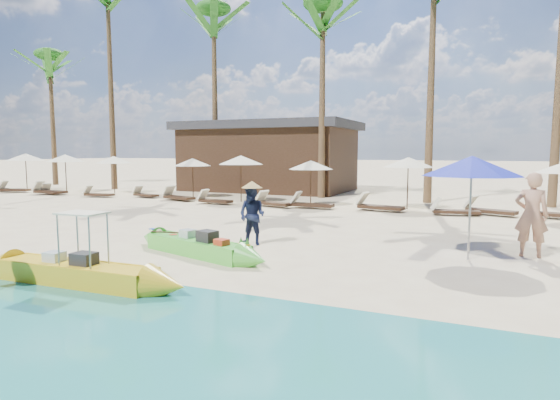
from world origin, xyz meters
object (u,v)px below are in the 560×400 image
at_px(yellow_canoe, 76,273).
at_px(tourist, 531,215).
at_px(green_canoe, 197,246).
at_px(blue_umbrella, 472,166).

relative_size(yellow_canoe, tourist, 2.65).
xyz_separation_m(green_canoe, tourist, (7.32, 3.05, 0.79)).
bearing_deg(green_canoe, tourist, 39.21).
height_order(yellow_canoe, blue_umbrella, blue_umbrella).
relative_size(green_canoe, yellow_canoe, 0.92).
bearing_deg(green_canoe, yellow_canoe, -85.67).
bearing_deg(blue_umbrella, yellow_canoe, -142.35).
distance_m(green_canoe, blue_umbrella, 6.66).
bearing_deg(green_canoe, blue_umbrella, 36.03).
height_order(green_canoe, tourist, tourist).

